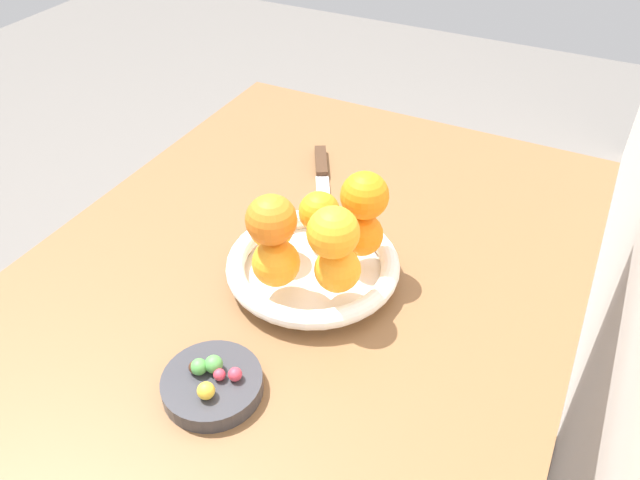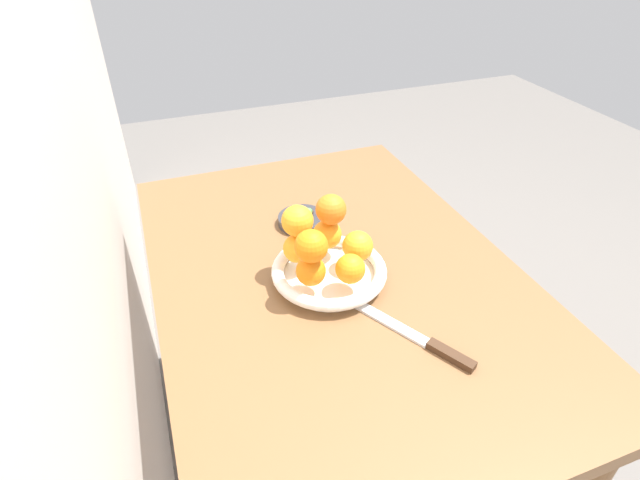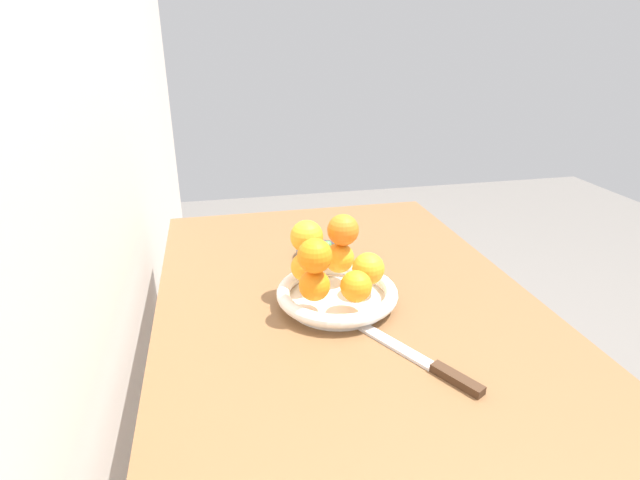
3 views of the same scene
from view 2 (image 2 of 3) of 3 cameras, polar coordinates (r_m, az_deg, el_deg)
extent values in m
plane|color=slate|center=(1.65, 1.27, -23.95)|extent=(6.00, 6.00, 0.00)
cube|color=beige|center=(0.81, -32.28, 18.51)|extent=(4.00, 0.05, 2.50)
cube|color=brown|center=(1.09, 1.75, -4.12)|extent=(1.10, 0.76, 0.04)
cylinder|color=brown|center=(1.78, 5.28, -1.71)|extent=(0.05, 0.05, 0.70)
cylinder|color=brown|center=(1.66, -15.37, -6.26)|extent=(0.05, 0.05, 0.70)
cylinder|color=white|center=(1.05, 1.04, -4.31)|extent=(0.20, 0.20, 0.01)
torus|color=white|center=(1.04, 1.05, -3.46)|extent=(0.24, 0.24, 0.03)
cylinder|color=#333338|center=(1.22, -2.07, 2.29)|extent=(0.12, 0.12, 0.02)
sphere|color=orange|center=(1.03, 4.33, -0.70)|extent=(0.06, 0.06, 0.06)
sphere|color=orange|center=(1.07, 0.83, 0.66)|extent=(0.06, 0.06, 0.06)
sphere|color=orange|center=(1.03, -2.59, -0.96)|extent=(0.06, 0.06, 0.06)
sphere|color=orange|center=(0.97, -1.05, -3.56)|extent=(0.06, 0.06, 0.06)
sphere|color=orange|center=(0.97, 3.49, -3.30)|extent=(0.06, 0.06, 0.06)
sphere|color=orange|center=(1.03, 1.22, 3.51)|extent=(0.06, 0.06, 0.06)
sphere|color=orange|center=(1.00, -2.60, 2.21)|extent=(0.07, 0.07, 0.07)
sphere|color=orange|center=(0.93, -1.01, -0.70)|extent=(0.06, 0.06, 0.06)
sphere|color=#4C9947|center=(1.20, -1.75, 2.91)|extent=(0.02, 0.02, 0.02)
sphere|color=#C6384C|center=(1.21, -2.43, 2.83)|extent=(0.01, 0.01, 0.01)
sphere|color=#C6384C|center=(1.20, -3.05, 2.54)|extent=(0.02, 0.02, 0.02)
sphere|color=gold|center=(1.23, -2.87, 3.58)|extent=(0.02, 0.02, 0.02)
sphere|color=#472819|center=(1.22, -1.13, 3.22)|extent=(0.02, 0.02, 0.02)
sphere|color=#4C9947|center=(1.22, -1.31, 3.23)|extent=(0.02, 0.02, 0.02)
cube|color=#3F2819|center=(0.92, 14.73, -12.61)|extent=(0.09, 0.06, 0.01)
cube|color=silver|center=(0.97, 7.92, -9.28)|extent=(0.16, 0.10, 0.01)
camera|label=1|loc=(1.33, -23.38, 29.26)|focal=35.00mm
camera|label=3|loc=(0.21, 63.84, -54.87)|focal=28.00mm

